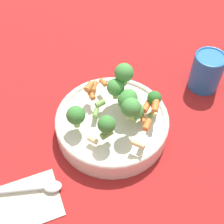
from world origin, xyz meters
TOP-DOWN VIEW (x-y plane):
  - ground_plane at (0.00, 0.00)m, footprint 3.00×3.00m
  - bowl at (0.00, 0.00)m, footprint 0.25×0.25m
  - pasta_salad at (0.01, -0.02)m, footprint 0.17×0.19m
  - cup at (0.18, -0.20)m, footprint 0.08×0.08m
  - napkin at (-0.21, 0.15)m, footprint 0.17×0.19m
  - spoon at (-0.18, 0.13)m, footprint 0.07×0.19m

SIDE VIEW (x-z plane):
  - ground_plane at x=0.00m, z-range 0.00..0.00m
  - napkin at x=-0.21m, z-range 0.00..0.01m
  - spoon at x=-0.18m, z-range 0.01..0.02m
  - bowl at x=0.00m, z-range 0.00..0.05m
  - cup at x=0.18m, z-range 0.00..0.10m
  - pasta_salad at x=0.01m, z-range 0.05..0.14m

